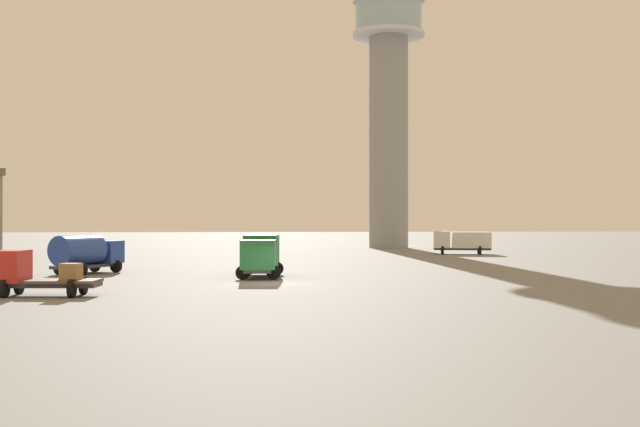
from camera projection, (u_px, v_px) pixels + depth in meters
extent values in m
plane|color=slate|center=(272.00, 284.00, 52.03)|extent=(400.00, 400.00, 0.00)
cylinder|color=gray|center=(389.00, 142.00, 115.73)|extent=(5.66, 5.66, 30.73)
cylinder|color=silver|center=(388.00, 35.00, 115.83)|extent=(10.49, 10.49, 0.60)
cylinder|color=#99B7C6|center=(388.00, 17.00, 115.84)|extent=(9.65, 9.65, 4.44)
cylinder|color=silver|center=(388.00, 0.00, 115.86)|extent=(10.49, 10.49, 0.50)
cube|color=#38383D|center=(47.00, 285.00, 43.78)|extent=(5.73, 2.28, 0.24)
cube|color=red|center=(11.00, 266.00, 43.80)|extent=(1.75, 2.41, 1.77)
cube|color=brown|center=(64.00, 281.00, 43.77)|extent=(3.91, 2.58, 0.16)
cube|color=#997547|center=(71.00, 271.00, 43.77)|extent=(1.15, 1.15, 0.90)
cylinder|color=black|center=(4.00, 288.00, 42.76)|extent=(0.36, 1.02, 1.00)
cylinder|color=black|center=(19.00, 285.00, 44.82)|extent=(0.36, 1.02, 1.00)
cylinder|color=black|center=(72.00, 289.00, 42.73)|extent=(0.36, 1.02, 1.00)
cylinder|color=black|center=(83.00, 285.00, 44.79)|extent=(0.36, 1.02, 1.00)
cube|color=#38383D|center=(261.00, 269.00, 57.71)|extent=(2.39, 7.07, 0.24)
cube|color=#287A42|center=(258.00, 255.00, 55.22)|extent=(2.52, 2.11, 2.04)
cube|color=#99B7C6|center=(257.00, 249.00, 54.31)|extent=(2.03, 0.22, 1.02)
cube|color=#287A42|center=(262.00, 250.00, 58.84)|extent=(2.71, 4.86, 2.34)
cylinder|color=black|center=(274.00, 273.00, 55.28)|extent=(1.02, 0.34, 1.00)
cylinder|color=black|center=(243.00, 273.00, 55.27)|extent=(1.02, 0.34, 1.00)
cylinder|color=black|center=(277.00, 269.00, 59.80)|extent=(1.02, 0.34, 1.00)
cylinder|color=black|center=(248.00, 269.00, 59.79)|extent=(1.02, 0.34, 1.00)
cube|color=#38383D|center=(462.00, 249.00, 95.28)|extent=(6.98, 3.29, 0.24)
cube|color=white|center=(442.00, 240.00, 95.58)|extent=(2.34, 2.85, 1.99)
cube|color=#99B7C6|center=(434.00, 236.00, 95.69)|extent=(0.50, 2.12, 1.00)
cube|color=white|center=(471.00, 240.00, 95.15)|extent=(4.94, 3.37, 1.90)
cylinder|color=black|center=(443.00, 250.00, 94.43)|extent=(0.46, 1.03, 1.00)
cylinder|color=black|center=(442.00, 249.00, 96.69)|extent=(0.46, 1.03, 1.00)
cylinder|color=black|center=(480.00, 250.00, 93.90)|extent=(0.46, 1.03, 1.00)
cylinder|color=black|center=(479.00, 250.00, 96.16)|extent=(0.46, 1.03, 1.00)
cube|color=#38383D|center=(87.00, 266.00, 61.27)|extent=(4.60, 6.23, 0.24)
cube|color=#2847A8|center=(106.00, 252.00, 63.26)|extent=(2.90, 2.64, 1.76)
cube|color=#99B7C6|center=(112.00, 247.00, 63.98)|extent=(1.80, 1.05, 0.88)
cylinder|color=#2847A8|center=(78.00, 250.00, 60.37)|extent=(3.94, 4.65, 2.25)
cylinder|color=black|center=(95.00, 266.00, 63.64)|extent=(1.01, 0.72, 1.00)
cylinder|color=black|center=(116.00, 266.00, 62.75)|extent=(1.01, 0.72, 1.00)
cylinder|color=black|center=(59.00, 268.00, 60.06)|extent=(1.01, 0.72, 1.00)
cylinder|color=black|center=(82.00, 269.00, 59.17)|extent=(1.01, 0.72, 1.00)
cube|color=black|center=(15.00, 278.00, 56.62)|extent=(0.36, 0.36, 0.04)
cone|color=orange|center=(15.00, 274.00, 56.62)|extent=(0.30, 0.30, 0.59)
cylinder|color=white|center=(15.00, 273.00, 56.62)|extent=(0.21, 0.21, 0.08)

